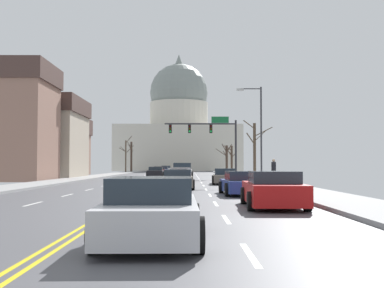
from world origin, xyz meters
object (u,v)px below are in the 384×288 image
(sedan_near_02, at_px, (225,177))
(sedan_near_05, at_px, (273,190))
(sedan_near_04, at_px, (243,184))
(sedan_oncoming_02, at_px, (163,170))
(sedan_oncoming_03, at_px, (166,169))
(sedan_oncoming_00, at_px, (156,172))
(bicycle_parked, at_px, (256,176))
(sedan_near_03, at_px, (177,180))
(sedan_near_01, at_px, (179,175))
(pickup_truck_near_00, at_px, (182,172))
(sedan_oncoming_01, at_px, (159,171))
(signal_gantry, at_px, (210,133))
(sedan_near_06, at_px, (151,212))
(pedestrian_00, at_px, (274,170))
(street_lamp_right, at_px, (258,125))

(sedan_near_02, xyz_separation_m, sedan_near_05, (0.22, -19.88, 0.05))
(sedan_near_04, relative_size, sedan_oncoming_02, 0.98)
(sedan_oncoming_02, relative_size, sedan_oncoming_03, 1.04)
(sedan_near_02, distance_m, sedan_oncoming_00, 22.38)
(bicycle_parked, bearing_deg, sedan_oncoming_00, 120.12)
(sedan_oncoming_00, bearing_deg, sedan_near_02, -72.36)
(sedan_near_03, xyz_separation_m, sedan_oncoming_00, (-3.32, 28.62, -0.00))
(sedan_near_01, height_order, sedan_oncoming_00, sedan_oncoming_00)
(sedan_near_01, distance_m, sedan_oncoming_02, 38.22)
(pickup_truck_near_00, height_order, sedan_oncoming_01, pickup_truck_near_00)
(signal_gantry, distance_m, sedan_near_02, 16.34)
(sedan_near_06, bearing_deg, pickup_truck_near_00, 89.96)
(signal_gantry, relative_size, sedan_oncoming_02, 1.70)
(sedan_oncoming_00, bearing_deg, sedan_near_01, -78.67)
(pedestrian_00, bearing_deg, bicycle_parked, 95.18)
(pickup_truck_near_00, relative_size, sedan_oncoming_03, 1.21)
(sedan_near_03, relative_size, sedan_near_04, 1.01)
(signal_gantry, xyz_separation_m, sedan_oncoming_03, (-6.69, 39.87, -4.33))
(sedan_near_03, height_order, sedan_near_05, sedan_near_05)
(sedan_oncoming_02, height_order, bicycle_parked, sedan_oncoming_02)
(sedan_near_02, bearing_deg, sedan_near_05, -89.37)
(sedan_oncoming_00, bearing_deg, sedan_oncoming_03, 90.63)
(signal_gantry, relative_size, sedan_near_06, 1.82)
(sedan_near_05, relative_size, sedan_oncoming_03, 1.04)
(sedan_near_05, bearing_deg, sedan_near_03, 106.28)
(street_lamp_right, distance_m, sedan_oncoming_00, 22.64)
(signal_gantry, relative_size, sedan_near_02, 1.71)
(sedan_oncoming_00, distance_m, bicycle_parked, 19.52)
(signal_gantry, relative_size, sedan_oncoming_03, 1.77)
(pedestrian_00, distance_m, bicycle_parked, 5.72)
(street_lamp_right, bearing_deg, sedan_near_02, -156.56)
(pedestrian_00, bearing_deg, sedan_near_01, 136.32)
(street_lamp_right, height_order, sedan_near_06, street_lamp_right)
(sedan_oncoming_01, bearing_deg, sedan_oncoming_00, -88.40)
(signal_gantry, bearing_deg, sedan_oncoming_03, 99.53)
(sedan_oncoming_01, relative_size, sedan_oncoming_02, 0.92)
(sedan_near_02, bearing_deg, sedan_near_03, -115.37)
(sedan_oncoming_02, bearing_deg, sedan_oncoming_00, -89.20)
(signal_gantry, distance_m, bicycle_parked, 12.63)
(sedan_oncoming_03, bearing_deg, sedan_near_02, -82.66)
(sedan_near_04, bearing_deg, pickup_truck_near_00, 97.47)
(pickup_truck_near_00, xyz_separation_m, sedan_oncoming_00, (-3.33, 8.45, -0.17))
(sedan_oncoming_01, bearing_deg, sedan_near_04, -81.54)
(sedan_near_01, xyz_separation_m, sedan_near_03, (0.18, -12.92, 0.04))
(sedan_near_02, xyz_separation_m, sedan_near_04, (-0.07, -12.91, 0.00))
(sedan_near_02, relative_size, sedan_near_06, 1.07)
(pedestrian_00, height_order, bicycle_parked, pedestrian_00)
(sedan_near_05, bearing_deg, sedan_oncoming_01, 97.69)
(sedan_near_01, xyz_separation_m, bicycle_parked, (6.65, -1.19, -0.04))
(sedan_oncoming_02, bearing_deg, sedan_near_02, -80.78)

